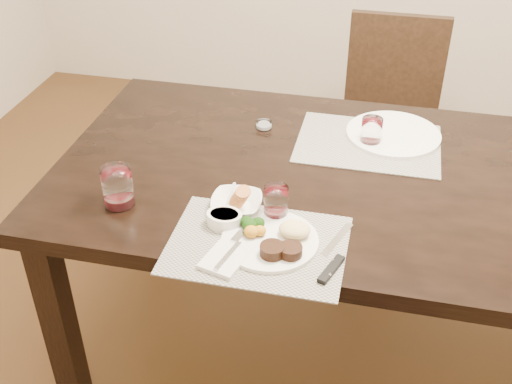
% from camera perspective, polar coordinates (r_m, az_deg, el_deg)
% --- Properties ---
extents(ground_plane, '(4.50, 4.50, 0.00)m').
position_cam_1_polar(ground_plane, '(2.45, 9.19, -13.57)').
color(ground_plane, '#452F16').
rests_on(ground_plane, ground).
extents(dining_table, '(2.00, 1.00, 0.75)m').
position_cam_1_polar(dining_table, '(2.01, 10.92, -0.75)').
color(dining_table, black).
rests_on(dining_table, ground).
extents(chair_far, '(0.42, 0.42, 0.90)m').
position_cam_1_polar(chair_far, '(2.90, 11.80, 7.07)').
color(chair_far, black).
rests_on(chair_far, ground).
extents(placemat_near, '(0.46, 0.34, 0.00)m').
position_cam_1_polar(placemat_near, '(1.67, 0.12, -4.72)').
color(placemat_near, gray).
rests_on(placemat_near, dining_table).
extents(placemat_far, '(0.46, 0.34, 0.00)m').
position_cam_1_polar(placemat_far, '(2.13, 9.94, 4.27)').
color(placemat_far, gray).
rests_on(placemat_far, dining_table).
extents(dinner_plate, '(0.25, 0.25, 0.05)m').
position_cam_1_polar(dinner_plate, '(1.66, 1.63, -4.21)').
color(dinner_plate, white).
rests_on(dinner_plate, placemat_near).
extents(napkin_fork, '(0.14, 0.19, 0.02)m').
position_cam_1_polar(napkin_fork, '(1.63, -2.31, -5.44)').
color(napkin_fork, silver).
rests_on(napkin_fork, placemat_near).
extents(steak_knife, '(0.07, 0.26, 0.01)m').
position_cam_1_polar(steak_knife, '(1.62, 6.83, -6.17)').
color(steak_knife, white).
rests_on(steak_knife, placemat_near).
extents(cracker_bowl, '(0.15, 0.15, 0.06)m').
position_cam_1_polar(cracker_bowl, '(1.78, -1.74, -0.99)').
color(cracker_bowl, white).
rests_on(cracker_bowl, placemat_near).
extents(sauce_ramekin, '(0.10, 0.14, 0.08)m').
position_cam_1_polar(sauce_ramekin, '(1.72, -2.82, -2.37)').
color(sauce_ramekin, white).
rests_on(sauce_ramekin, placemat_near).
extents(wine_glass_near, '(0.07, 0.07, 0.09)m').
position_cam_1_polar(wine_glass_near, '(1.74, 1.79, -1.02)').
color(wine_glass_near, white).
rests_on(wine_glass_near, placemat_near).
extents(far_plate, '(0.31, 0.31, 0.01)m').
position_cam_1_polar(far_plate, '(2.18, 12.10, 5.05)').
color(far_plate, white).
rests_on(far_plate, placemat_far).
extents(wine_glass_far, '(0.07, 0.07, 0.09)m').
position_cam_1_polar(wine_glass_far, '(2.10, 10.20, 5.18)').
color(wine_glass_far, white).
rests_on(wine_glass_far, placemat_far).
extents(wine_glass_side, '(0.09, 0.09, 0.12)m').
position_cam_1_polar(wine_glass_side, '(1.83, -12.18, 0.29)').
color(wine_glass_side, white).
rests_on(wine_glass_side, dining_table).
extents(salt_cellar, '(0.05, 0.05, 0.02)m').
position_cam_1_polar(salt_cellar, '(2.19, 0.71, 5.96)').
color(salt_cellar, white).
rests_on(salt_cellar, dining_table).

